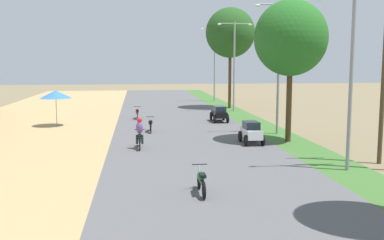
{
  "coord_description": "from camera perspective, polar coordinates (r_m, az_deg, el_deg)",
  "views": [
    {
      "loc": [
        -2.97,
        -1.26,
        4.64
      ],
      "look_at": [
        -0.23,
        21.26,
        1.67
      ],
      "focal_mm": 42.3,
      "sensor_mm": 36.0,
      "label": 1
    }
  ],
  "objects": [
    {
      "name": "motorbike_ahead_third",
      "position": [
        23.8,
        -6.63,
        -1.74
      ],
      "size": [
        0.54,
        1.8,
        1.66
      ],
      "color": "black",
      "rests_on": "road_strip"
    },
    {
      "name": "vendor_umbrella",
      "position": [
        33.2,
        -16.81,
        3.12
      ],
      "size": [
        2.2,
        2.2,
        2.52
      ],
      "color": "#99999E",
      "rests_on": "dirt_shoulder"
    },
    {
      "name": "median_tree_third",
      "position": [
        26.13,
        12.34,
        10.04
      ],
      "size": [
        4.09,
        4.09,
        7.98
      ],
      "color": "#4C351E",
      "rests_on": "median_strip"
    },
    {
      "name": "streetlamp_far",
      "position": [
        41.39,
        5.35,
        7.49
      ],
      "size": [
        3.16,
        0.2,
        8.05
      ],
      "color": "gray",
      "rests_on": "median_strip"
    },
    {
      "name": "streetlamp_near",
      "position": [
        19.8,
        19.48,
        5.97
      ],
      "size": [
        3.16,
        0.2,
        7.25
      ],
      "color": "gray",
      "rests_on": "median_strip"
    },
    {
      "name": "streetlamp_farthest",
      "position": [
        51.7,
        2.86,
        7.68
      ],
      "size": [
        3.16,
        0.2,
        8.37
      ],
      "color": "gray",
      "rests_on": "median_strip"
    },
    {
      "name": "median_tree_fourth",
      "position": [
        44.15,
        4.85,
        10.89
      ],
      "size": [
        4.72,
        4.72,
        9.65
      ],
      "color": "#4C351E",
      "rests_on": "median_strip"
    },
    {
      "name": "motorbike_ahead_fifth",
      "position": [
        36.08,
        -6.91,
        0.94
      ],
      "size": [
        0.54,
        1.8,
        0.94
      ],
      "color": "black",
      "rests_on": "road_strip"
    },
    {
      "name": "car_sedan_black",
      "position": [
        34.19,
        3.45,
        0.9
      ],
      "size": [
        1.1,
        2.26,
        1.19
      ],
      "color": "black",
      "rests_on": "road_strip"
    },
    {
      "name": "streetlamp_mid",
      "position": [
        28.83,
        10.88,
        7.52
      ],
      "size": [
        3.16,
        0.2,
        8.15
      ],
      "color": "gray",
      "rests_on": "median_strip"
    },
    {
      "name": "car_hatchback_white",
      "position": [
        25.28,
        7.48,
        -1.46
      ],
      "size": [
        1.04,
        2.0,
        1.23
      ],
      "color": "silver",
      "rests_on": "road_strip"
    },
    {
      "name": "motorbike_ahead_fourth",
      "position": [
        29.38,
        -5.26,
        -0.53
      ],
      "size": [
        0.54,
        1.8,
        0.94
      ],
      "color": "black",
      "rests_on": "road_strip"
    },
    {
      "name": "motorbike_ahead_second",
      "position": [
        15.74,
        1.18,
        -7.51
      ],
      "size": [
        0.54,
        1.8,
        0.94
      ],
      "color": "black",
      "rests_on": "road_strip"
    }
  ]
}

